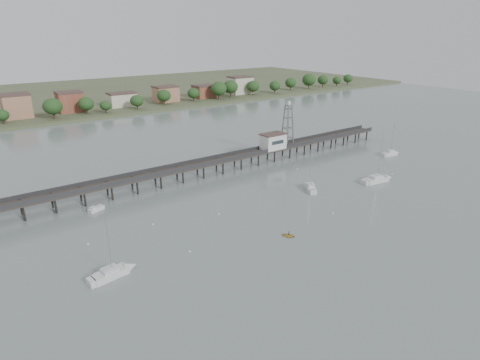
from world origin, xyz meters
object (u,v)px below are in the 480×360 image
at_px(sailboat_c, 309,187).
at_px(yellow_dinghy, 289,236).
at_px(sailboat_a, 118,271).
at_px(lattice_tower, 288,126).
at_px(sailboat_e, 392,153).
at_px(pier, 210,163).
at_px(sailboat_d, 381,179).
at_px(white_tender, 96,209).

distance_m(sailboat_c, yellow_dinghy, 29.16).
bearing_deg(sailboat_a, sailboat_c, 1.27).
distance_m(lattice_tower, sailboat_c, 32.19).
bearing_deg(sailboat_c, sailboat_e, -52.67).
height_order(pier, sailboat_e, sailboat_e).
distance_m(sailboat_a, sailboat_d, 80.11).
xyz_separation_m(white_tender, yellow_dinghy, (29.88, -37.58, -0.47)).
relative_size(lattice_tower, sailboat_a, 1.10).
distance_m(pier, sailboat_e, 66.74).
height_order(sailboat_a, yellow_dinghy, sailboat_a).
xyz_separation_m(sailboat_d, yellow_dinghy, (-44.94, -9.40, -0.63)).
bearing_deg(lattice_tower, yellow_dinghy, -131.45).
relative_size(sailboat_a, yellow_dinghy, 5.18).
bearing_deg(sailboat_d, sailboat_a, -169.88).
distance_m(sailboat_c, white_tender, 57.05).
height_order(sailboat_a, white_tender, sailboat_a).
xyz_separation_m(sailboat_c, sailboat_a, (-58.61, -9.71, -0.01)).
xyz_separation_m(sailboat_a, white_tender, (5.28, 29.98, -0.17)).
xyz_separation_m(lattice_tower, white_tender, (-68.49, -6.14, -10.63)).
xyz_separation_m(pier, lattice_tower, (31.50, 0.00, 7.31)).
distance_m(sailboat_e, white_tender, 101.44).
relative_size(sailboat_d, yellow_dinghy, 6.10).
xyz_separation_m(pier, sailboat_e, (63.43, -20.51, -3.15)).
height_order(pier, lattice_tower, lattice_tower).
bearing_deg(pier, lattice_tower, 0.00).
bearing_deg(sailboat_e, sailboat_d, -143.94).
height_order(sailboat_c, sailboat_d, sailboat_d).
bearing_deg(sailboat_e, pier, 169.79).
bearing_deg(yellow_dinghy, lattice_tower, 14.75).
xyz_separation_m(sailboat_e, sailboat_d, (-25.60, -13.81, -0.02)).
xyz_separation_m(sailboat_a, sailboat_d, (80.09, 1.79, -0.01)).
bearing_deg(sailboat_a, pier, 32.37).
bearing_deg(sailboat_e, sailboat_a, -163.89).
height_order(pier, white_tender, pier).
bearing_deg(lattice_tower, white_tender, -174.88).
bearing_deg(pier, yellow_dinghy, -99.24).
relative_size(sailboat_c, sailboat_a, 0.87).
xyz_separation_m(lattice_tower, yellow_dinghy, (-38.61, -43.72, -11.10)).
height_order(lattice_tower, sailboat_d, lattice_tower).
bearing_deg(yellow_dinghy, sailboat_a, 133.99).
bearing_deg(sailboat_d, sailboat_c, 168.60).
bearing_deg(lattice_tower, sailboat_c, -119.86).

